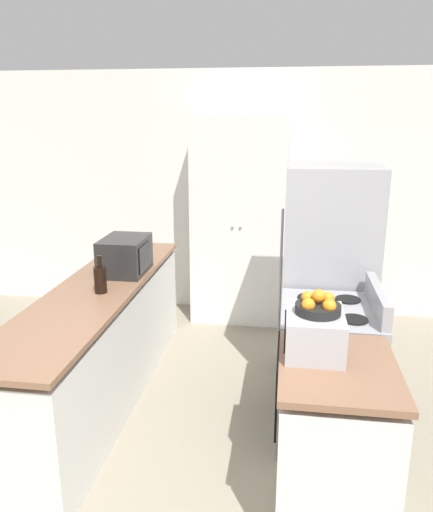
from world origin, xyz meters
TOP-DOWN VIEW (x-y plane):
  - wall_back at (0.00, 3.53)m, footprint 7.00×0.06m
  - counter_left at (-0.83, 1.46)m, footprint 0.60×2.72m
  - counter_right at (0.83, 0.49)m, footprint 0.60×0.77m
  - pantry_cabinet at (0.05, 3.23)m, footprint 0.97×0.53m
  - stove at (0.85, 1.26)m, footprint 0.66×0.73m
  - refrigerator at (0.88, 2.03)m, footprint 0.73×0.72m
  - microwave at (-0.72, 1.84)m, footprint 0.34×0.46m
  - wine_bottle at (-0.75, 1.35)m, footprint 0.09×0.09m
  - toaster_oven at (0.71, 0.62)m, footprint 0.31×0.39m
  - fruit_bowl at (0.72, 0.62)m, footprint 0.24×0.24m

SIDE VIEW (x-z plane):
  - counter_left at x=-0.83m, z-range -0.02..0.89m
  - counter_right at x=0.83m, z-range -0.02..0.89m
  - stove at x=0.85m, z-range -0.07..1.00m
  - refrigerator at x=0.88m, z-range 0.00..1.77m
  - wine_bottle at x=-0.75m, z-range 0.88..1.15m
  - toaster_oven at x=0.71m, z-range 0.91..1.13m
  - microwave at x=-0.72m, z-range 0.91..1.20m
  - pantry_cabinet at x=0.05m, z-range 0.00..2.13m
  - fruit_bowl at x=0.72m, z-range 1.11..1.24m
  - wall_back at x=0.00m, z-range 0.00..2.60m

